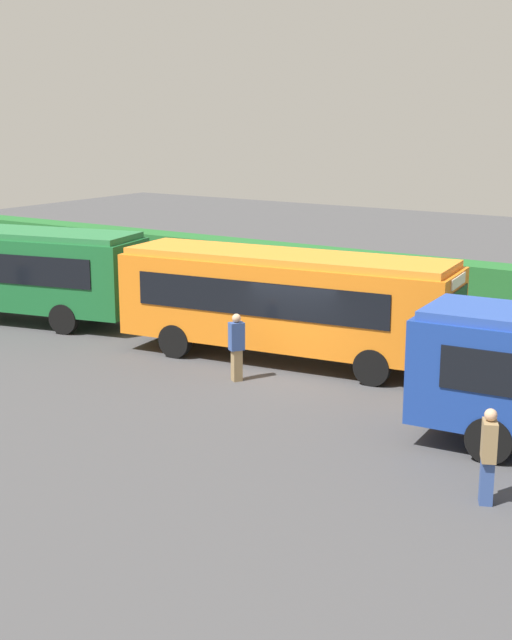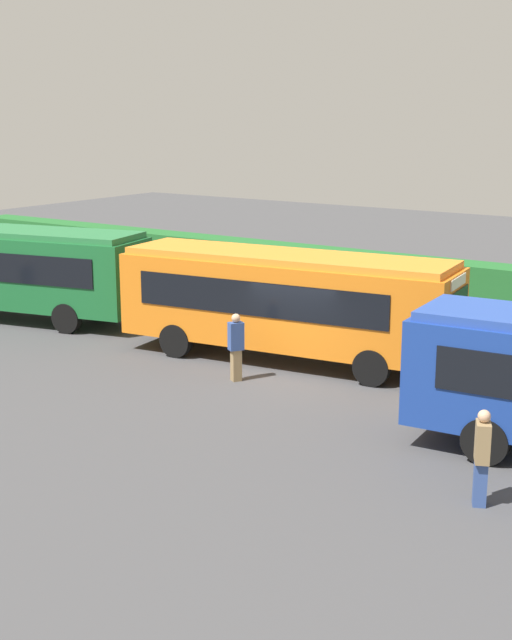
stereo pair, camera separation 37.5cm
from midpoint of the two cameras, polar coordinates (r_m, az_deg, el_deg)
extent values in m
plane|color=#424244|center=(24.70, 3.09, -3.44)|extent=(78.78, 78.78, 0.00)
cube|color=#19602D|center=(32.01, -15.58, 3.22)|extent=(10.68, 4.64, 2.41)
cube|color=#27723C|center=(31.82, -15.72, 5.54)|extent=(10.33, 4.38, 0.20)
cube|color=black|center=(32.76, -13.89, 4.06)|extent=(7.92, 1.81, 0.97)
cylinder|color=black|center=(29.53, -11.73, 0.11)|extent=(1.04, 0.49, 1.00)
cylinder|color=black|center=(31.36, -9.50, 0.99)|extent=(1.04, 0.49, 1.00)
cube|color=orange|center=(25.50, 2.40, 1.18)|extent=(10.09, 3.72, 2.41)
cube|color=orange|center=(25.26, 2.43, 4.07)|extent=(9.77, 3.48, 0.20)
cube|color=black|center=(26.71, 2.98, 2.36)|extent=(7.63, 0.98, 0.96)
cube|color=black|center=(24.45, 0.50, 1.35)|extent=(7.63, 0.98, 0.96)
cube|color=black|center=(23.83, 13.23, 0.67)|extent=(0.29, 2.06, 1.01)
cube|color=silver|center=(23.69, 13.32, 2.40)|extent=(0.21, 1.38, 0.28)
cylinder|color=black|center=(25.78, 9.64, -1.73)|extent=(1.03, 0.40, 1.00)
cylinder|color=black|center=(23.65, 7.89, -3.05)|extent=(1.03, 0.40, 1.00)
cylinder|color=black|center=(28.16, -2.26, -0.26)|extent=(1.03, 0.40, 1.00)
cylinder|color=black|center=(26.23, -4.77, -1.33)|extent=(1.03, 0.40, 1.00)
sphere|color=silver|center=(24.75, 13.52, -1.60)|extent=(0.22, 0.22, 0.22)
sphere|color=silver|center=(23.45, 12.69, -2.39)|extent=(0.22, 0.22, 0.22)
cylinder|color=black|center=(21.00, 16.61, -5.64)|extent=(1.02, 0.36, 1.00)
cylinder|color=black|center=(19.05, 15.09, -7.52)|extent=(1.02, 0.36, 1.00)
cube|color=olive|center=(23.89, -0.84, -2.93)|extent=(0.34, 0.34, 0.86)
cube|color=#334C8C|center=(23.68, -0.85, -1.05)|extent=(0.43, 0.47, 0.76)
sphere|color=tan|center=(23.56, -0.85, 0.12)|extent=(0.24, 0.24, 0.24)
cube|color=#334C8C|center=(17.18, 14.83, -10.11)|extent=(0.34, 0.37, 0.86)
cube|color=olive|center=(16.88, 15.00, -7.59)|extent=(0.43, 0.53, 0.76)
sphere|color=tan|center=(16.71, 15.10, -6.00)|extent=(0.24, 0.24, 0.24)
cube|color=#206028|center=(34.06, 12.73, 2.36)|extent=(51.39, 1.48, 1.62)
camera|label=1|loc=(0.19, -89.56, 0.10)|focal=49.75mm
camera|label=2|loc=(0.19, 90.44, -0.10)|focal=49.75mm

